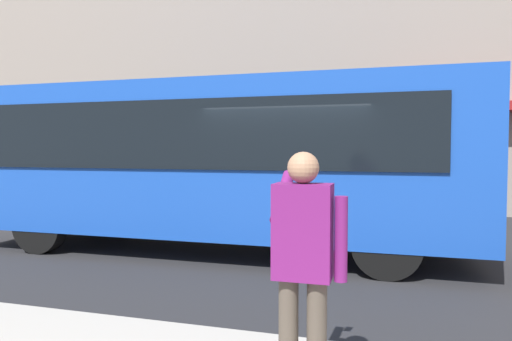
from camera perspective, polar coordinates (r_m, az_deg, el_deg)
The scene contains 4 objects.
ground_plane at distance 7.94m, azimuth 4.90°, elevation -10.94°, with size 60.00×60.00×0.00m, color #232326.
building_facade_far at distance 15.02m, azimuth 10.41°, elevation 18.56°, with size 28.00×1.55×12.00m.
red_bus at distance 8.43m, azimuth -4.91°, elevation 1.41°, with size 9.05×2.54×3.08m.
pedestrian_photographer at distance 3.25m, azimuth 5.93°, elevation -10.25°, with size 0.53×0.52×1.70m.
Camera 1 is at (-1.50, 7.57, 1.87)m, focal length 32.20 mm.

